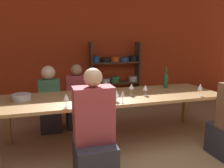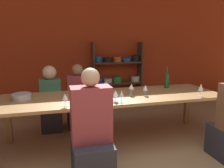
{
  "view_description": "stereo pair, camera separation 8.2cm",
  "coord_description": "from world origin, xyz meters",
  "views": [
    {
      "loc": [
        -0.85,
        -1.37,
        1.51
      ],
      "look_at": [
        0.06,
        1.68,
        0.89
      ],
      "focal_mm": 35.0,
      "sensor_mm": 36.0,
      "label": 1
    },
    {
      "loc": [
        -0.77,
        -1.39,
        1.51
      ],
      "look_at": [
        0.06,
        1.68,
        0.89
      ],
      "focal_mm": 35.0,
      "sensor_mm": 36.0,
      "label": 2
    }
  ],
  "objects": [
    {
      "name": "wine_glass_empty_a",
      "position": [
        1.24,
        1.21,
        0.86
      ],
      "size": [
        0.07,
        0.07,
        0.18
      ],
      "color": "white",
      "rests_on": "dining_table"
    },
    {
      "name": "wine_glass_white_a",
      "position": [
        0.51,
        1.47,
        0.84
      ],
      "size": [
        0.07,
        0.07,
        0.15
      ],
      "color": "white",
      "rests_on": "dining_table"
    },
    {
      "name": "mixing_bowl",
      "position": [
        -1.2,
        1.68,
        0.78
      ],
      "size": [
        0.26,
        0.26,
        0.08
      ],
      "color": "#B7BABC",
      "rests_on": "dining_table"
    },
    {
      "name": "wine_glass_empty_c",
      "position": [
        0.04,
        1.16,
        0.86
      ],
      "size": [
        0.06,
        0.06,
        0.16
      ],
      "color": "white",
      "rests_on": "dining_table"
    },
    {
      "name": "person_far_b",
      "position": [
        -0.84,
        2.36,
        0.43
      ],
      "size": [
        0.34,
        0.43,
        1.12
      ],
      "rotation": [
        0.0,
        0.0,
        3.14
      ],
      "color": "#2D2D38",
      "rests_on": "ground_plane"
    },
    {
      "name": "wine_glass_empty_b",
      "position": [
        0.32,
        1.55,
        0.86
      ],
      "size": [
        0.08,
        0.08,
        0.16
      ],
      "color": "white",
      "rests_on": "dining_table"
    },
    {
      "name": "wine_glass_white_b",
      "position": [
        0.01,
        1.87,
        0.85
      ],
      "size": [
        0.08,
        0.08,
        0.17
      ],
      "color": "white",
      "rests_on": "dining_table"
    },
    {
      "name": "wine_glass_white_d",
      "position": [
        -0.66,
        1.21,
        0.85
      ],
      "size": [
        0.07,
        0.07,
        0.16
      ],
      "color": "white",
      "rests_on": "dining_table"
    },
    {
      "name": "wine_glass_white_c",
      "position": [
        -0.04,
        1.72,
        0.86
      ],
      "size": [
        0.08,
        0.08,
        0.17
      ],
      "color": "white",
      "rests_on": "dining_table"
    },
    {
      "name": "wall_back_red",
      "position": [
        0.0,
        3.83,
        1.35
      ],
      "size": [
        8.8,
        0.06,
        2.7
      ],
      "color": "#B23819",
      "rests_on": "ground_plane"
    },
    {
      "name": "dining_table",
      "position": [
        0.06,
        1.58,
        0.67
      ],
      "size": [
        3.2,
        0.98,
        0.74
      ],
      "color": "#AD7F4C",
      "rests_on": "ground_plane"
    },
    {
      "name": "wine_bottle_green",
      "position": [
        1.06,
        1.85,
        0.87
      ],
      "size": [
        0.07,
        0.07,
        0.35
      ],
      "color": "#1E4C23",
      "rests_on": "dining_table"
    },
    {
      "name": "shelf_unit",
      "position": [
        0.74,
        3.63,
        0.62
      ],
      "size": [
        1.21,
        0.3,
        1.49
      ],
      "color": "#4C3828",
      "rests_on": "ground_plane"
    },
    {
      "name": "wine_glass_white_e",
      "position": [
        -0.36,
        1.43,
        0.86
      ],
      "size": [
        0.06,
        0.06,
        0.17
      ],
      "color": "white",
      "rests_on": "dining_table"
    },
    {
      "name": "person_near_b",
      "position": [
        -0.42,
        0.75,
        0.45
      ],
      "size": [
        0.41,
        0.52,
        1.25
      ],
      "color": "#2D2D38",
      "rests_on": "ground_plane"
    },
    {
      "name": "wine_glass_red_b",
      "position": [
        -0.01,
        1.55,
        0.84
      ],
      "size": [
        0.08,
        0.08,
        0.15
      ],
      "color": "white",
      "rests_on": "dining_table"
    },
    {
      "name": "wine_glass_red_a",
      "position": [
        -0.01,
        1.27,
        0.84
      ],
      "size": [
        0.08,
        0.08,
        0.15
      ],
      "color": "white",
      "rests_on": "dining_table"
    },
    {
      "name": "person_far_a",
      "position": [
        -0.36,
        2.44,
        0.41
      ],
      "size": [
        0.4,
        0.49,
        1.12
      ],
      "rotation": [
        0.0,
        0.0,
        3.14
      ],
      "color": "#2D2D38",
      "rests_on": "ground_plane"
    }
  ]
}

